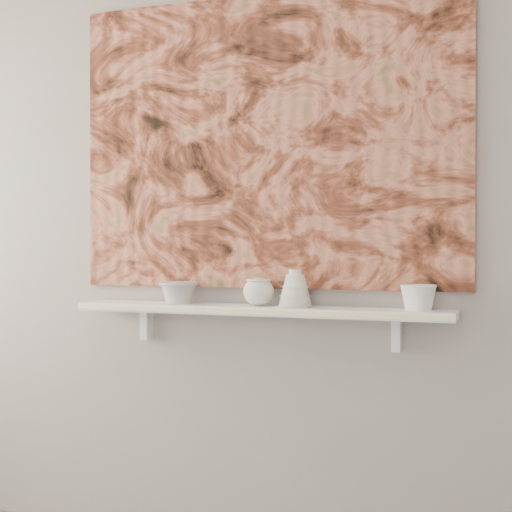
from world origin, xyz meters
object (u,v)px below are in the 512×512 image
at_px(shelf, 258,310).
at_px(cup_cream, 259,292).
at_px(bowl_white, 418,297).
at_px(bowl_grey, 179,292).
at_px(painting, 265,141).
at_px(bell_vessel, 295,288).

height_order(shelf, cup_cream, cup_cream).
relative_size(cup_cream, bowl_white, 0.92).
bearing_deg(bowl_grey, shelf, 0.00).
relative_size(shelf, painting, 0.93).
bearing_deg(shelf, bowl_white, 0.00).
height_order(bowl_grey, bell_vessel, bell_vessel).
relative_size(painting, bowl_grey, 10.11).
xyz_separation_m(shelf, bowl_white, (0.57, 0.00, 0.06)).
bearing_deg(bowl_white, bell_vessel, 180.00).
bearing_deg(bowl_white, bowl_grey, 180.00).
xyz_separation_m(bell_vessel, bowl_white, (0.43, 0.00, -0.02)).
xyz_separation_m(shelf, painting, (0.00, 0.08, 0.62)).
xyz_separation_m(painting, bowl_grey, (-0.32, -0.08, -0.57)).
distance_m(bowl_grey, cup_cream, 0.32).
bearing_deg(shelf, painting, 90.00).
distance_m(bell_vessel, bowl_white, 0.43).
height_order(bell_vessel, bowl_white, bell_vessel).
bearing_deg(bowl_white, cup_cream, 180.00).
xyz_separation_m(painting, bowl_white, (0.57, -0.08, -0.57)).
distance_m(painting, bowl_white, 0.81).
distance_m(shelf, bowl_grey, 0.33).
xyz_separation_m(cup_cream, bowl_white, (0.57, 0.00, -0.01)).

